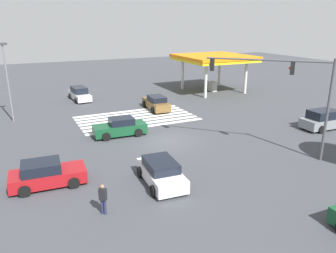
# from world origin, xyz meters

# --- Properties ---
(ground_plane) EXTENTS (119.12, 119.12, 0.00)m
(ground_plane) POSITION_xyz_m (0.00, 0.00, 0.00)
(ground_plane) COLOR #3D3F44
(crosswalk_markings) EXTENTS (11.34, 6.30, 0.01)m
(crosswalk_markings) POSITION_xyz_m (0.00, -7.16, 0.00)
(crosswalk_markings) COLOR silver
(crosswalk_markings) RESTS_ON ground_plane
(traffic_signal_mast) EXTENTS (5.95, 5.95, 6.88)m
(traffic_signal_mast) POSITION_xyz_m (-6.10, 6.10, 5.02)
(traffic_signal_mast) COLOR #47474C
(traffic_signal_mast) RESTS_ON ground_plane
(car_0) EXTENTS (2.29, 4.22, 1.44)m
(car_0) POSITION_xyz_m (3.43, 6.26, 0.70)
(car_0) COLOR silver
(car_0) RESTS_ON ground_plane
(car_1) EXTENTS (4.41, 2.14, 1.52)m
(car_1) POSITION_xyz_m (3.01, -2.93, 0.71)
(car_1) COLOR #144728
(car_1) RESTS_ON ground_plane
(car_3) EXTENTS (4.30, 2.28, 1.51)m
(car_3) POSITION_xyz_m (9.50, 3.67, 0.71)
(car_3) COLOR maroon
(car_3) RESTS_ON ground_plane
(car_4) EXTENTS (2.17, 4.64, 1.60)m
(car_4) POSITION_xyz_m (3.50, -17.45, 0.76)
(car_4) COLOR silver
(car_4) RESTS_ON ground_plane
(car_5) EXTENTS (2.15, 4.67, 1.53)m
(car_5) POSITION_xyz_m (-3.05, -9.38, 0.73)
(car_5) COLOR brown
(car_5) RESTS_ON ground_plane
(car_6) EXTENTS (4.63, 2.23, 1.72)m
(car_6) POSITION_xyz_m (-13.92, 3.06, 0.80)
(car_6) COLOR gray
(car_6) RESTS_ON ground_plane
(gas_station_canopy) EXTENTS (8.90, 8.90, 4.83)m
(gas_station_canopy) POSITION_xyz_m (-13.94, -15.08, 4.32)
(gas_station_canopy) COLOR yellow
(gas_station_canopy) RESTS_ON ground_plane
(pedestrian) EXTENTS (0.41, 0.41, 1.61)m
(pedestrian) POSITION_xyz_m (7.32, 7.99, 0.89)
(pedestrian) COLOR #232842
(pedestrian) RESTS_ON ground_plane
(street_light_pole_b) EXTENTS (0.80, 0.36, 7.29)m
(street_light_pole_b) POSITION_xyz_m (10.98, -11.14, 4.42)
(street_light_pole_b) COLOR slate
(street_light_pole_b) RESTS_ON ground_plane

